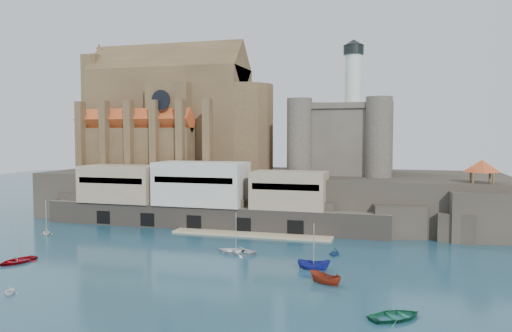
{
  "coord_description": "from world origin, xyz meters",
  "views": [
    {
      "loc": [
        27.85,
        -69.02,
        18.63
      ],
      "look_at": [
        -1.08,
        32.0,
        11.87
      ],
      "focal_mm": 35.0,
      "sensor_mm": 36.0,
      "label": 1
    }
  ],
  "objects_px": {
    "boat_0": "(17,263)",
    "boat_2": "(314,269)",
    "church": "(176,119)",
    "castle_keep": "(343,135)",
    "pavilion": "(482,168)",
    "boat_1": "(10,294)"
  },
  "relations": [
    {
      "from": "castle_keep",
      "to": "pavilion",
      "type": "distance_m",
      "value": 30.5
    },
    {
      "from": "church",
      "to": "castle_keep",
      "type": "height_order",
      "value": "church"
    },
    {
      "from": "boat_0",
      "to": "castle_keep",
      "type": "bearing_deg",
      "value": 66.14
    },
    {
      "from": "boat_0",
      "to": "boat_1",
      "type": "relative_size",
      "value": 2.18
    },
    {
      "from": "boat_0",
      "to": "boat_1",
      "type": "distance_m",
      "value": 15.22
    },
    {
      "from": "boat_2",
      "to": "boat_1",
      "type": "bearing_deg",
      "value": 121.75
    },
    {
      "from": "castle_keep",
      "to": "church",
      "type": "bearing_deg",
      "value": 178.89
    },
    {
      "from": "castle_keep",
      "to": "boat_0",
      "type": "xyz_separation_m",
      "value": [
        -41.15,
        -51.18,
        -18.31
      ]
    },
    {
      "from": "church",
      "to": "boat_2",
      "type": "bearing_deg",
      "value": -46.82
    },
    {
      "from": "pavilion",
      "to": "boat_0",
      "type": "distance_m",
      "value": 77.23
    },
    {
      "from": "pavilion",
      "to": "boat_1",
      "type": "relative_size",
      "value": 2.46
    },
    {
      "from": "church",
      "to": "castle_keep",
      "type": "distance_m",
      "value": 40.39
    },
    {
      "from": "castle_keep",
      "to": "pavilion",
      "type": "relative_size",
      "value": 4.58
    },
    {
      "from": "church",
      "to": "pavilion",
      "type": "distance_m",
      "value": 68.65
    },
    {
      "from": "church",
      "to": "castle_keep",
      "type": "bearing_deg",
      "value": -1.11
    },
    {
      "from": "pavilion",
      "to": "boat_1",
      "type": "height_order",
      "value": "pavilion"
    },
    {
      "from": "boat_0",
      "to": "boat_1",
      "type": "xyz_separation_m",
      "value": [
        9.49,
        -11.9,
        0.0
      ]
    },
    {
      "from": "pavilion",
      "to": "church",
      "type": "bearing_deg",
      "value": 166.52
    },
    {
      "from": "church",
      "to": "boat_1",
      "type": "relative_size",
      "value": 18.08
    },
    {
      "from": "church",
      "to": "pavilion",
      "type": "xyz_separation_m",
      "value": [
        66.13,
        -15.85,
        -9.4
      ]
    },
    {
      "from": "boat_0",
      "to": "boat_2",
      "type": "height_order",
      "value": "boat_0"
    },
    {
      "from": "church",
      "to": "boat_0",
      "type": "distance_m",
      "value": 56.48
    }
  ]
}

